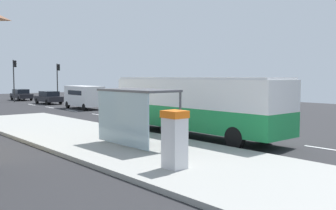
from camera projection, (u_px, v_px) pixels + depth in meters
The scene contains 20 objects.
ground_plane at pixel (96, 115), 31.62m from camera, with size 56.00×92.00×0.04m, color #262628.
sidewalk_platform at pixel (105, 141), 18.39m from camera, with size 6.20×30.00×0.18m, color #999993.
lane_stripe_seg_0 at pixel (328, 149), 16.70m from camera, with size 0.16×2.20×0.01m, color silver.
lane_stripe_seg_1 at pixel (239, 136), 20.47m from camera, with size 0.16×2.20×0.01m, color silver.
lane_stripe_seg_2 at pixel (177, 127), 24.24m from camera, with size 0.16×2.20×0.01m, color silver.
lane_stripe_seg_3 at pixel (133, 120), 28.01m from camera, with size 0.16×2.20×0.01m, color silver.
lane_stripe_seg_4 at pixel (98, 115), 31.78m from camera, with size 0.16×2.20×0.01m, color silver.
lane_stripe_seg_5 at pixel (71, 111), 35.55m from camera, with size 0.16×2.20×0.01m, color silver.
lane_stripe_seg_6 at pixel (50, 107), 39.32m from camera, with size 0.16×2.20×0.01m, color silver.
lane_stripe_seg_7 at pixel (32, 105), 43.09m from camera, with size 0.16×2.20×0.01m, color silver.
bus at pixel (194, 103), 20.19m from camera, with size 2.55×11.01×3.21m.
white_van at pixel (84, 96), 37.58m from camera, with size 2.25×5.29×2.30m.
sedan_near at pixel (49, 97), 44.37m from camera, with size 1.85×4.41×1.52m.
sedan_far at pixel (21, 95), 51.27m from camera, with size 1.96×4.46×1.52m.
ticket_machine at pixel (175, 139), 12.41m from camera, with size 0.66×0.76×1.94m.
recycling_bin_blue at pixel (137, 125), 20.05m from camera, with size 0.52×0.52×0.95m, color blue.
recycling_bin_yellow at pixel (129, 124), 20.58m from camera, with size 0.52×0.52×0.95m, color yellow.
traffic_light_near_side at pixel (58, 76), 49.55m from camera, with size 0.49×0.28×4.97m.
traffic_light_median at pixel (14, 74), 47.41m from camera, with size 0.49×0.28×5.37m.
bus_shelter at pixel (132, 103), 16.48m from camera, with size 1.80×4.00×2.50m.
Camera 1 is at (-15.96, -13.80, 3.24)m, focal length 39.94 mm.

